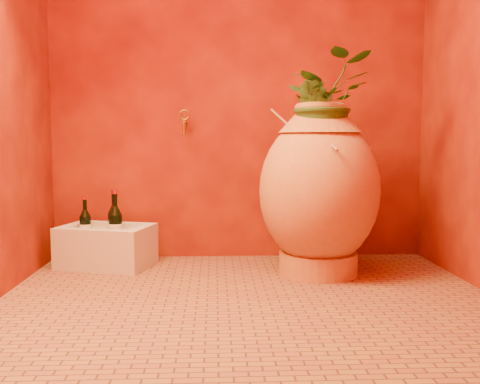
{
  "coord_description": "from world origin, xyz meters",
  "views": [
    {
      "loc": [
        -0.16,
        -2.62,
        0.79
      ],
      "look_at": [
        -0.02,
        0.35,
        0.51
      ],
      "focal_mm": 40.0,
      "sensor_mm": 36.0,
      "label": 1
    }
  ],
  "objects_px": {
    "wine_bottle_b": "(85,226)",
    "wine_bottle_a": "(116,226)",
    "wine_bottle_c": "(114,224)",
    "amphora": "(319,190)",
    "wall_tap": "(184,121)",
    "stone_basin": "(107,247)"
  },
  "relations": [
    {
      "from": "wine_bottle_c",
      "to": "wine_bottle_b",
      "type": "bearing_deg",
      "value": 175.1
    },
    {
      "from": "wine_bottle_b",
      "to": "wine_bottle_a",
      "type": "bearing_deg",
      "value": -29.65
    },
    {
      "from": "wine_bottle_a",
      "to": "wall_tap",
      "type": "xyz_separation_m",
      "value": [
        0.41,
        0.25,
        0.65
      ]
    },
    {
      "from": "stone_basin",
      "to": "wall_tap",
      "type": "bearing_deg",
      "value": 20.24
    },
    {
      "from": "wine_bottle_c",
      "to": "wall_tap",
      "type": "bearing_deg",
      "value": 18.28
    },
    {
      "from": "wine_bottle_c",
      "to": "amphora",
      "type": "bearing_deg",
      "value": -12.84
    },
    {
      "from": "wine_bottle_a",
      "to": "wine_bottle_b",
      "type": "distance_m",
      "value": 0.25
    },
    {
      "from": "wine_bottle_a",
      "to": "amphora",
      "type": "bearing_deg",
      "value": -8.37
    },
    {
      "from": "wine_bottle_c",
      "to": "wall_tap",
      "type": "distance_m",
      "value": 0.8
    },
    {
      "from": "wine_bottle_b",
      "to": "wine_bottle_c",
      "type": "bearing_deg",
      "value": -4.9
    },
    {
      "from": "stone_basin",
      "to": "wine_bottle_c",
      "type": "xyz_separation_m",
      "value": [
        0.05,
        0.03,
        0.14
      ]
    },
    {
      "from": "wine_bottle_b",
      "to": "wine_bottle_c",
      "type": "relative_size",
      "value": 0.88
    },
    {
      "from": "wine_bottle_a",
      "to": "wine_bottle_b",
      "type": "relative_size",
      "value": 1.17
    },
    {
      "from": "wine_bottle_a",
      "to": "wine_bottle_c",
      "type": "xyz_separation_m",
      "value": [
        -0.03,
        0.11,
        -0.0
      ]
    },
    {
      "from": "amphora",
      "to": "stone_basin",
      "type": "height_order",
      "value": "amphora"
    },
    {
      "from": "wall_tap",
      "to": "wine_bottle_a",
      "type": "bearing_deg",
      "value": -148.83
    },
    {
      "from": "wine_bottle_a",
      "to": "wine_bottle_b",
      "type": "height_order",
      "value": "wine_bottle_a"
    },
    {
      "from": "wine_bottle_b",
      "to": "wine_bottle_c",
      "type": "xyz_separation_m",
      "value": [
        0.19,
        -0.02,
        0.01
      ]
    },
    {
      "from": "amphora",
      "to": "stone_basin",
      "type": "relative_size",
      "value": 1.61
    },
    {
      "from": "stone_basin",
      "to": "wall_tap",
      "type": "distance_m",
      "value": 0.95
    },
    {
      "from": "wine_bottle_c",
      "to": "wall_tap",
      "type": "relative_size",
      "value": 2.03
    },
    {
      "from": "amphora",
      "to": "wine_bottle_a",
      "type": "height_order",
      "value": "amphora"
    }
  ]
}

